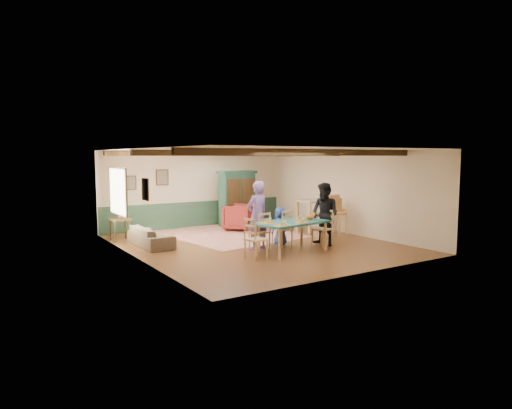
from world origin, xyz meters
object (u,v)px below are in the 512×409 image
person_child (280,226)px  table_lamp (120,208)px  end_table (120,230)px  dining_chair_end_left (256,238)px  sofa (151,237)px  dining_chair_end_right (322,228)px  cat (310,216)px  counter_table (316,216)px  dining_chair_far_left (259,231)px  bar_stool_left (340,218)px  person_man (257,215)px  bar_stool_right (339,215)px  armchair (240,217)px  armoire (237,199)px  person_woman (325,214)px  dining_chair_far_right (282,228)px  dining_table (291,237)px

person_child → table_lamp: size_ratio=1.77×
person_child → end_table: 4.79m
dining_chair_end_left → sofa: (-1.63, 2.93, -0.24)m
dining_chair_end_right → cat: dining_chair_end_right is taller
counter_table → dining_chair_far_left: bearing=-155.9°
table_lamp → bar_stool_left: table_lamp is taller
end_table → bar_stool_left: 6.74m
dining_chair_far_left → person_man: (-0.01, 0.09, 0.42)m
end_table → bar_stool_right: (6.18, -2.77, 0.31)m
dining_chair_end_left → armchair: 4.40m
end_table → bar_stool_right: 6.78m
person_man → armoire: size_ratio=0.93×
dining_chair_far_left → bar_stool_left: size_ratio=0.85×
dining_chair_far_left → bar_stool_left: bearing=176.8°
person_man → person_woman: size_ratio=1.05×
dining_chair_end_left → person_man: (0.67, 0.98, 0.42)m
dining_chair_end_right → person_woman: bearing=90.0°
person_child → cat: (0.31, -0.93, 0.36)m
cat → armchair: (0.07, 3.80, -0.46)m
dining_chair_far_left → person_woman: bearing=156.4°
armchair → table_lamp: table_lamp is taller
dining_chair_end_right → armchair: dining_chair_end_right is taller
person_child → bar_stool_right: size_ratio=0.84×
armchair → bar_stool_right: (2.18, -2.50, 0.19)m
dining_chair_far_right → end_table: (-3.63, 3.22, -0.18)m
person_man → dining_chair_end_left: bearing=46.8°
armchair → sofa: 3.68m
armoire → sofa: bearing=-158.3°
dining_chair_far_left → bar_stool_left: (3.23, 0.32, 0.09)m
dining_chair_far_left → dining_chair_end_left: same height
bar_stool_left → counter_table: bearing=95.5°
cat → person_child: bearing=99.5°
armchair → bar_stool_left: bar_stool_left is taller
dining_chair_end_right → person_child: 1.18m
table_lamp → dining_table: bearing=-50.6°
counter_table → bar_stool_left: bar_stool_left is taller
dining_table → counter_table: (2.63, 2.12, 0.14)m
dining_chair_end_right → armoire: bearing=173.0°
dining_chair_end_left → counter_table: (3.85, 2.31, 0.03)m
counter_table → cat: bearing=-133.5°
dining_chair_far_right → person_child: person_child is taller
bar_stool_right → dining_chair_end_left: bearing=-161.4°
person_woman → bar_stool_right: 1.89m
dining_chair_end_right → sofa: bearing=-130.8°
sofa → end_table: size_ratio=2.80×
dining_table → dining_chair_end_right: size_ratio=1.89×
person_child → person_woman: bearing=136.7°
person_child → armoire: bearing=-110.6°
dining_chair_end_right → table_lamp: (-4.55, 3.86, 0.46)m
person_woman → cat: size_ratio=4.58×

